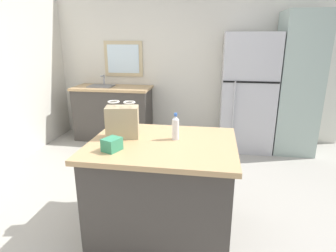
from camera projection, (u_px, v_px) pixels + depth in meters
ground at (171, 218)px, 2.80m from camera, size 6.14×6.14×0.00m
back_wall at (193, 59)px, 4.82m from camera, size 4.83×0.13×2.71m
kitchen_island at (163, 188)px, 2.51m from camera, size 1.23×0.98×0.86m
refrigerator at (247, 93)px, 4.41m from camera, size 0.79×0.75×1.78m
tall_cabinet at (297, 84)px, 4.26m from camera, size 0.59×0.68×2.07m
sink_counter at (113, 112)px, 4.94m from camera, size 1.31×0.60×1.10m
shopping_bag at (122, 122)px, 2.47m from camera, size 0.30×0.21×0.32m
small_box at (112, 144)px, 2.19m from camera, size 0.16×0.17×0.10m
bottle at (175, 128)px, 2.42m from camera, size 0.06×0.06×0.23m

